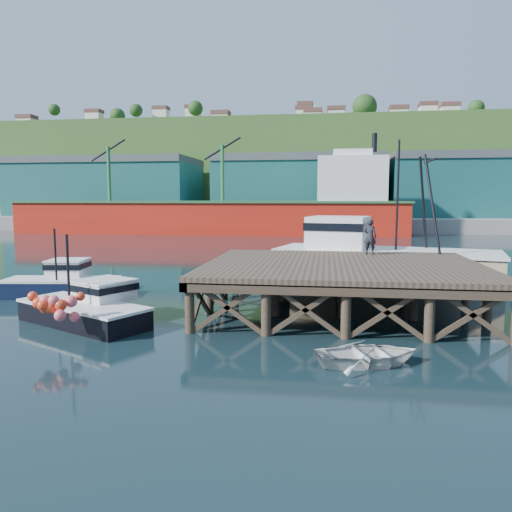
% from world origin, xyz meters
% --- Properties ---
extents(ground, '(300.00, 300.00, 0.00)m').
position_xyz_m(ground, '(0.00, 0.00, 0.00)').
color(ground, black).
rests_on(ground, ground).
extents(wharf, '(12.00, 10.00, 2.62)m').
position_xyz_m(wharf, '(5.50, -0.19, 1.94)').
color(wharf, brown).
rests_on(wharf, ground).
extents(far_quay, '(160.00, 40.00, 2.00)m').
position_xyz_m(far_quay, '(0.00, 70.00, 1.00)').
color(far_quay, gray).
rests_on(far_quay, ground).
extents(warehouse_left, '(32.00, 16.00, 9.00)m').
position_xyz_m(warehouse_left, '(-35.00, 65.00, 6.50)').
color(warehouse_left, '#1B5B5A').
rests_on(warehouse_left, far_quay).
extents(warehouse_mid, '(28.00, 16.00, 9.00)m').
position_xyz_m(warehouse_mid, '(0.00, 65.00, 6.50)').
color(warehouse_mid, '#1B5B5A').
rests_on(warehouse_mid, far_quay).
extents(warehouse_right, '(30.00, 16.00, 9.00)m').
position_xyz_m(warehouse_right, '(30.00, 65.00, 6.50)').
color(warehouse_right, '#1B5B5A').
rests_on(warehouse_right, far_quay).
extents(cargo_ship, '(55.50, 10.00, 13.75)m').
position_xyz_m(cargo_ship, '(-8.46, 48.00, 3.31)').
color(cargo_ship, red).
rests_on(cargo_ship, ground).
extents(hillside, '(220.00, 50.00, 22.00)m').
position_xyz_m(hillside, '(0.00, 100.00, 11.00)').
color(hillside, '#2D511E').
rests_on(hillside, ground).
extents(boat_navy, '(5.82, 3.43, 3.50)m').
position_xyz_m(boat_navy, '(-8.60, 1.38, 0.70)').
color(boat_navy, black).
rests_on(boat_navy, ground).
extents(boat_black, '(6.19, 5.23, 3.62)m').
position_xyz_m(boat_black, '(-4.58, -3.91, 0.67)').
color(boat_black, black).
rests_on(boat_black, ground).
extents(trawler, '(12.89, 7.04, 8.18)m').
position_xyz_m(trawler, '(7.84, 6.50, 1.68)').
color(trawler, tan).
rests_on(trawler, ground).
extents(dinghy, '(3.65, 3.06, 0.65)m').
position_xyz_m(dinghy, '(6.05, -7.42, 0.32)').
color(dinghy, silver).
rests_on(dinghy, ground).
extents(dockworker, '(0.77, 0.64, 1.81)m').
position_xyz_m(dockworker, '(6.97, 3.60, 3.03)').
color(dockworker, black).
rests_on(dockworker, wharf).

